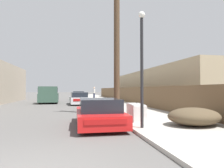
{
  "coord_description": "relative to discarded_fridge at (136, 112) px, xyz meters",
  "views": [
    {
      "loc": [
        0.95,
        -3.54,
        1.59
      ],
      "look_at": [
        3.69,
        9.81,
        1.95
      ],
      "focal_mm": 32.0,
      "sensor_mm": 36.0,
      "label": 1
    }
  ],
  "objects": [
    {
      "name": "car_parked_far",
      "position": [
        -2.0,
        20.46,
        0.11
      ],
      "size": [
        2.01,
        4.24,
        1.28
      ],
      "rotation": [
        0.0,
        0.0,
        -0.06
      ],
      "color": "#2D478C",
      "rests_on": "ground"
    },
    {
      "name": "utility_pole",
      "position": [
        -0.38,
        2.5,
        4.12
      ],
      "size": [
        1.8,
        0.36,
        8.83
      ],
      "color": "#4C3826",
      "rests_on": "sidewalk_curb"
    },
    {
      "name": "discarded_fridge",
      "position": [
        0.0,
        0.0,
        0.0
      ],
      "size": [
        0.8,
        1.89,
        0.78
      ],
      "rotation": [
        0.0,
        0.0,
        -0.11
      ],
      "color": "silver",
      "rests_on": "sidewalk_curb"
    },
    {
      "name": "building_right_house",
      "position": [
        7.74,
        13.63,
        1.38
      ],
      "size": [
        6.0,
        23.92,
        3.75
      ],
      "primitive_type": "cube",
      "color": "tan",
      "rests_on": "ground"
    },
    {
      "name": "street_lamp",
      "position": [
        -0.44,
        -2.05,
        2.24
      ],
      "size": [
        0.26,
        0.26,
        4.48
      ],
      "color": "#232326",
      "rests_on": "sidewalk_curb"
    },
    {
      "name": "pedestrian",
      "position": [
        0.38,
        21.41,
        0.57
      ],
      "size": [
        0.34,
        0.34,
        1.82
      ],
      "color": "#282D42",
      "rests_on": "sidewalk_curb"
    },
    {
      "name": "brush_pile",
      "position": [
        1.81,
        -2.0,
        -0.01
      ],
      "size": [
        2.14,
        1.81,
        0.72
      ],
      "color": "brown",
      "rests_on": "sidewalk_curb"
    },
    {
      "name": "pickup_truck",
      "position": [
        -5.6,
        14.71,
        0.44
      ],
      "size": [
        2.31,
        5.55,
        1.89
      ],
      "rotation": [
        0.0,
        0.0,
        3.18
      ],
      "color": "#385647",
      "rests_on": "ground"
    },
    {
      "name": "wooden_fence",
      "position": [
        3.2,
        13.91,
        0.47
      ],
      "size": [
        0.08,
        37.31,
        1.69
      ],
      "primitive_type": "cube",
      "color": "brown",
      "rests_on": "sidewalk_curb"
    },
    {
      "name": "sidewalk_curb",
      "position": [
        1.25,
        17.73,
        -0.44
      ],
      "size": [
        4.2,
        63.0,
        0.12
      ],
      "primitive_type": "cube",
      "color": "#ADA89E",
      "rests_on": "ground"
    },
    {
      "name": "parked_sports_car_red",
      "position": [
        -1.91,
        -0.69,
        0.05
      ],
      "size": [
        1.96,
        4.25,
        1.19
      ],
      "rotation": [
        0.0,
        0.0,
        -0.02
      ],
      "color": "red",
      "rests_on": "ground"
    },
    {
      "name": "car_parked_mid",
      "position": [
        -2.29,
        11.81,
        0.11
      ],
      "size": [
        2.05,
        4.2,
        1.27
      ],
      "rotation": [
        0.0,
        0.0,
        0.05
      ],
      "color": "silver",
      "rests_on": "ground"
    }
  ]
}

